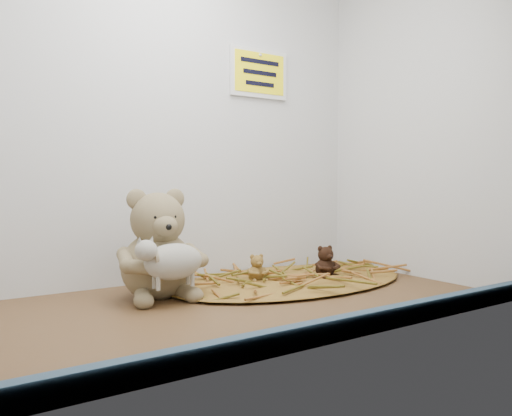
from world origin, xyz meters
TOP-DOWN VIEW (x-y plane):
  - alcove_shell at (0.00, 9.00)cm, footprint 120.40×60.20cm
  - front_rail at (0.00, -28.80)cm, footprint 119.28×2.20cm
  - straw_bed at (27.50, 10.91)cm, footprint 64.70×37.57cm
  - main_teddy at (-6.35, 14.34)cm, footprint 20.69×21.64cm
  - toy_lamb at (-6.35, 5.91)cm, footprint 16.08×9.82cm
  - mini_teddy_tan at (19.01, 13.75)cm, footprint 6.16×6.40cm
  - mini_teddy_brown at (35.98, 8.06)cm, footprint 7.26×7.58cm
  - wall_sign at (30.00, 29.40)cm, footprint 16.00×1.20cm

SIDE VIEW (x-z plane):
  - straw_bed at x=27.50cm, z-range 0.00..1.25cm
  - front_rail at x=0.00cm, z-range 0.00..3.60cm
  - mini_teddy_tan at x=19.01cm, z-range 1.25..7.74cm
  - mini_teddy_brown at x=35.98cm, z-range 1.25..9.26cm
  - toy_lamb at x=-6.35cm, z-range 3.69..14.08cm
  - main_teddy at x=-6.35cm, z-range 0.00..23.54cm
  - alcove_shell at x=0.00cm, z-range -0.20..90.20cm
  - wall_sign at x=30.00cm, z-range 49.50..60.50cm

